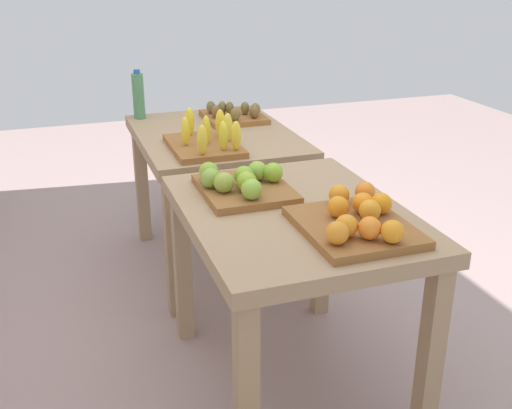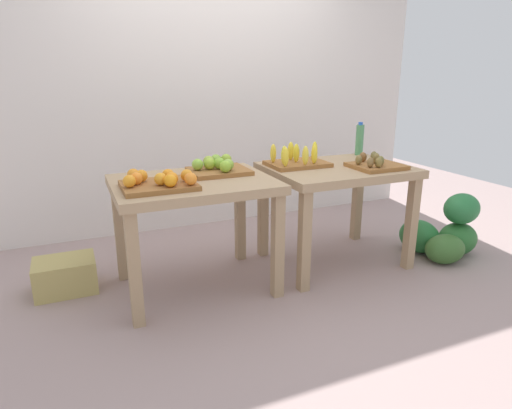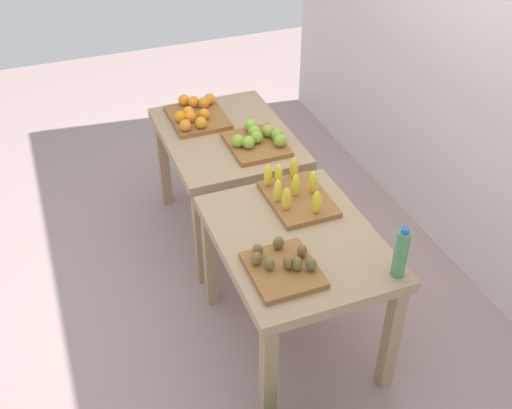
% 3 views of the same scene
% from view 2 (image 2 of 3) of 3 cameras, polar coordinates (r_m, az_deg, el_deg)
% --- Properties ---
extents(ground_plane, '(8.00, 8.00, 0.00)m').
position_cam_2_polar(ground_plane, '(3.36, 1.72, -8.83)').
color(ground_plane, gray).
extents(back_wall, '(4.40, 0.12, 3.00)m').
position_cam_2_polar(back_wall, '(4.29, -6.10, 17.33)').
color(back_wall, silver).
rests_on(back_wall, ground_plane).
extents(display_table_left, '(1.04, 0.80, 0.77)m').
position_cam_2_polar(display_table_left, '(2.95, -8.09, 1.01)').
color(display_table_left, tan).
rests_on(display_table_left, ground_plane).
extents(display_table_right, '(1.04, 0.80, 0.77)m').
position_cam_2_polar(display_table_right, '(3.40, 10.41, 3.03)').
color(display_table_right, tan).
rests_on(display_table_right, ground_plane).
extents(orange_bin, '(0.44, 0.36, 0.11)m').
position_cam_2_polar(orange_bin, '(2.73, -12.51, 2.90)').
color(orange_bin, '#945E2E').
rests_on(orange_bin, display_table_left).
extents(apple_bin, '(0.40, 0.36, 0.11)m').
position_cam_2_polar(apple_bin, '(3.09, -5.01, 4.88)').
color(apple_bin, '#945E2E').
rests_on(apple_bin, display_table_left).
extents(banana_crate, '(0.44, 0.32, 0.17)m').
position_cam_2_polar(banana_crate, '(3.32, 5.31, 5.74)').
color(banana_crate, '#945E2E').
rests_on(banana_crate, display_table_right).
extents(kiwi_bin, '(0.36, 0.32, 0.10)m').
position_cam_2_polar(kiwi_bin, '(3.36, 15.20, 5.10)').
color(kiwi_bin, '#945E2E').
rests_on(kiwi_bin, display_table_right).
extents(water_bottle, '(0.07, 0.07, 0.28)m').
position_cam_2_polar(water_bottle, '(3.86, 13.30, 8.21)').
color(water_bottle, '#4C8C59').
rests_on(water_bottle, display_table_right).
extents(watermelon_pile, '(0.59, 0.61, 0.52)m').
position_cam_2_polar(watermelon_pile, '(3.91, 23.24, -3.48)').
color(watermelon_pile, '#28662B').
rests_on(watermelon_pile, ground_plane).
extents(cardboard_produce_box, '(0.40, 0.30, 0.23)m').
position_cam_2_polar(cardboard_produce_box, '(3.32, -23.52, -8.44)').
color(cardboard_produce_box, tan).
rests_on(cardboard_produce_box, ground_plane).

